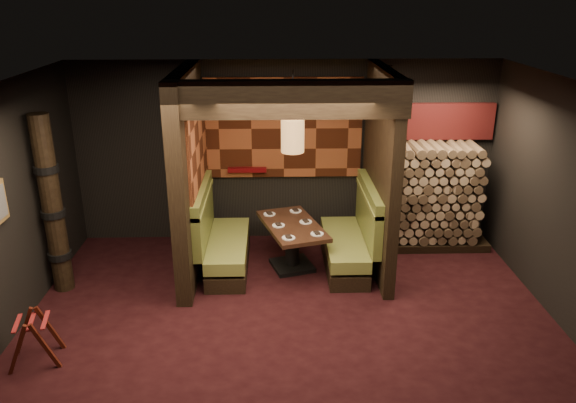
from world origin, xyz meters
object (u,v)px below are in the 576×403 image
at_px(booth_bench_right, 351,241).
at_px(firewood_stack, 434,196).
at_px(booth_bench_left, 221,242).
at_px(pendant_lamp, 293,135).
at_px(luggage_rack, 34,337).
at_px(totem_column, 52,207).
at_px(dining_table, 292,239).

xyz_separation_m(booth_bench_right, firewood_stack, (1.35, 0.70, 0.42)).
distance_m(booth_bench_left, pendant_lamp, 1.90).
relative_size(booth_bench_left, pendant_lamp, 1.47).
bearing_deg(booth_bench_right, luggage_rack, -149.95).
xyz_separation_m(booth_bench_left, totem_column, (-2.09, -0.55, 0.79)).
relative_size(booth_bench_left, firewood_stack, 0.92).
relative_size(booth_bench_left, totem_column, 0.67).
bearing_deg(booth_bench_left, totem_column, -165.25).
xyz_separation_m(booth_bench_left, pendant_lamp, (1.03, -0.08, 1.59)).
xyz_separation_m(booth_bench_left, firewood_stack, (3.25, 0.70, 0.42)).
height_order(booth_bench_right, firewood_stack, firewood_stack).
relative_size(booth_bench_left, booth_bench_right, 1.00).
bearing_deg(booth_bench_left, pendant_lamp, -4.65).
xyz_separation_m(luggage_rack, totem_column, (-0.25, 1.61, 0.89)).
distance_m(booth_bench_right, pendant_lamp, 1.81).
bearing_deg(luggage_rack, booth_bench_left, 49.62).
bearing_deg(luggage_rack, totem_column, 99.02).
distance_m(pendant_lamp, totem_column, 3.25).
bearing_deg(booth_bench_left, dining_table, -1.88).
bearing_deg(luggage_rack, pendant_lamp, 35.88).
xyz_separation_m(booth_bench_right, totem_column, (-3.98, -0.55, 0.79)).
distance_m(pendant_lamp, luggage_rack, 3.92).
distance_m(luggage_rack, totem_column, 1.85).
relative_size(luggage_rack, totem_column, 0.26).
distance_m(booth_bench_right, totem_column, 4.10).
bearing_deg(booth_bench_right, firewood_stack, 27.35).
bearing_deg(dining_table, firewood_stack, 18.33).
bearing_deg(dining_table, booth_bench_right, 2.25).
distance_m(totem_column, firewood_stack, 5.49).
xyz_separation_m(pendant_lamp, luggage_rack, (-2.86, -2.07, -1.69)).
distance_m(luggage_rack, firewood_stack, 5.85).
distance_m(booth_bench_right, luggage_rack, 4.31).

